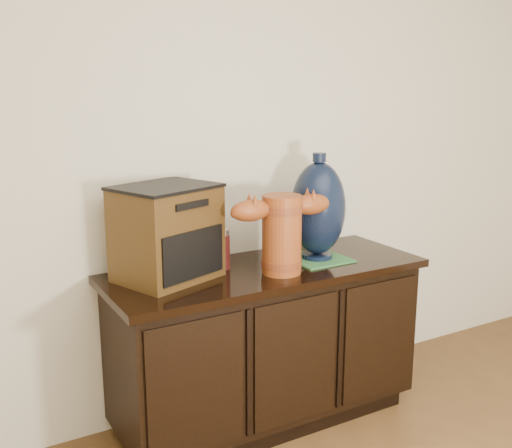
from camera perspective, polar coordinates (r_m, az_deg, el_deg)
sideboard at (r=2.84m, az=0.95°, el=-11.26°), size 1.46×0.56×0.75m
terracotta_vessel at (r=2.58m, az=2.46°, el=-0.54°), size 0.48×0.18×0.34m
tv_radio at (r=2.52m, az=-8.49°, el=-0.83°), size 0.48×0.44×0.40m
green_mat at (r=2.84m, az=5.83°, el=-3.28°), size 0.27×0.27×0.01m
lamp_base at (r=2.78m, az=5.94°, el=1.44°), size 0.26×0.26×0.49m
spray_can at (r=2.66m, az=-3.16°, el=-2.44°), size 0.06×0.06×0.18m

